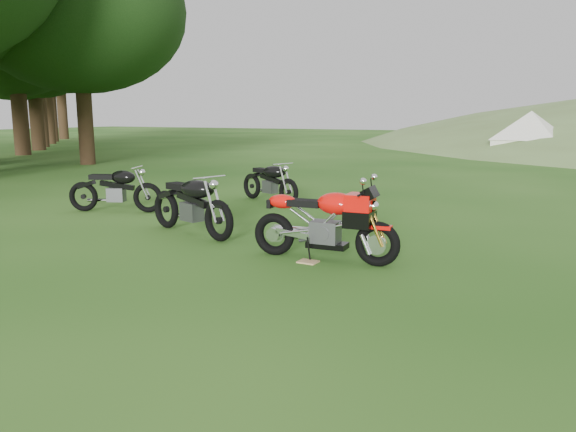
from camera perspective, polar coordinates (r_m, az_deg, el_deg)
The scene contains 8 objects.
ground at distance 5.43m, azimuth -0.26°, elevation -9.97°, with size 120.00×120.00×0.00m, color #19490F.
treeline at distance 29.72m, azimuth -22.12°, elevation 5.96°, with size 28.00×32.00×14.00m, color black, non-canonical shape.
sport_motorcycle at distance 7.25m, azimuth 3.69°, elevation -0.14°, with size 1.90×0.48×1.14m, color red, non-canonical shape.
plywood_board at distance 7.25m, azimuth 2.06°, elevation -4.67°, with size 0.25×0.20×0.02m, color tan.
vintage_moto_a at distance 11.34m, azimuth -17.17°, elevation 2.75°, with size 1.81×0.42×0.95m, color black, non-canonical shape.
vintage_moto_b at distance 8.93m, azimuth -9.86°, elevation 1.38°, with size 1.97×0.46×1.03m, color black, non-canonical shape.
vintage_moto_c at distance 12.09m, azimuth -1.89°, elevation 3.60°, with size 1.77×0.41×0.93m, color black, non-canonical shape.
tent_left at distance 26.73m, azimuth 23.39°, elevation 7.87°, with size 2.58×2.58×2.23m, color white, non-canonical shape.
Camera 1 is at (2.31, -4.54, 1.89)m, focal length 35.00 mm.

